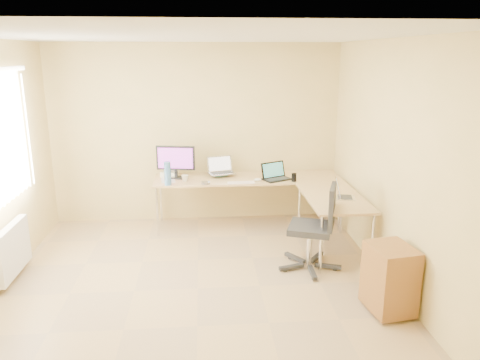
{
  "coord_description": "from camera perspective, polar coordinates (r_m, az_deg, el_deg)",
  "views": [
    {
      "loc": [
        0.08,
        -4.52,
        2.44
      ],
      "look_at": [
        0.55,
        1.1,
        0.9
      ],
      "focal_mm": 34.71,
      "sensor_mm": 36.0,
      "label": 1
    }
  ],
  "objects": [
    {
      "name": "desk_return",
      "position": [
        5.98,
        11.3,
        -5.34
      ],
      "size": [
        0.7,
        1.3,
        0.73
      ],
      "primitive_type": "cube",
      "color": "tan",
      "rests_on": "ground"
    },
    {
      "name": "wall_front",
      "position": [
        2.54,
        -6.22,
        -11.4
      ],
      "size": [
        4.5,
        0.0,
        4.5
      ],
      "primitive_type": "plane",
      "rotation": [
        -1.57,
        0.0,
        0.0
      ],
      "color": "#E5C780",
      "rests_on": "ground"
    },
    {
      "name": "wall_right",
      "position": [
        5.08,
        18.78,
        1.49
      ],
      "size": [
        0.0,
        4.5,
        4.5
      ],
      "primitive_type": "plane",
      "rotation": [
        1.57,
        0.0,
        -1.57
      ],
      "color": "#E5C780",
      "rests_on": "ground"
    },
    {
      "name": "water_bottle",
      "position": [
        6.29,
        -8.89,
        0.81
      ],
      "size": [
        0.11,
        0.11,
        0.32
      ],
      "primitive_type": "cylinder",
      "rotation": [
        0.0,
        0.0,
        0.25
      ],
      "color": "teal",
      "rests_on": "desk_main"
    },
    {
      "name": "mug",
      "position": [
        6.46,
        -6.77,
        0.23
      ],
      "size": [
        0.11,
        0.11,
        0.09
      ],
      "primitive_type": "imported",
      "rotation": [
        0.0,
        0.0,
        0.19
      ],
      "color": "silver",
      "rests_on": "desk_main"
    },
    {
      "name": "laptop_center",
      "position": [
        6.65,
        -2.28,
        1.79
      ],
      "size": [
        0.43,
        0.37,
        0.24
      ],
      "primitive_type": "cube",
      "rotation": [
        0.0,
        0.0,
        0.27
      ],
      "color": "silver",
      "rests_on": "desk_main"
    },
    {
      "name": "mouse",
      "position": [
        6.45,
        2.17,
        0.05
      ],
      "size": [
        0.12,
        0.09,
        0.04
      ],
      "primitive_type": "ellipsoid",
      "rotation": [
        0.0,
        0.0,
        0.21
      ],
      "color": "white",
      "rests_on": "desk_main"
    },
    {
      "name": "floor",
      "position": [
        5.14,
        -5.24,
        -13.14
      ],
      "size": [
        4.5,
        4.5,
        0.0
      ],
      "primitive_type": "plane",
      "color": "tan",
      "rests_on": "ground"
    },
    {
      "name": "desk_main",
      "position": [
        6.73,
        0.96,
        -2.69
      ],
      "size": [
        2.65,
        0.7,
        0.73
      ],
      "primitive_type": "cube",
      "color": "tan",
      "rests_on": "ground"
    },
    {
      "name": "office_chair",
      "position": [
        5.44,
        8.61,
        -5.79
      ],
      "size": [
        0.79,
        0.79,
        1.03
      ],
      "primitive_type": "cube",
      "rotation": [
        0.0,
        0.0,
        -0.34
      ],
      "color": "#2A2A2A",
      "rests_on": "ground"
    },
    {
      "name": "keyboard",
      "position": [
        6.33,
        0.15,
        -0.33
      ],
      "size": [
        0.37,
        0.12,
        0.02
      ],
      "primitive_type": "cube",
      "rotation": [
        0.0,
        0.0,
        0.05
      ],
      "color": "white",
      "rests_on": "desk_main"
    },
    {
      "name": "papers",
      "position": [
        6.55,
        -8.82,
        -0.03
      ],
      "size": [
        0.22,
        0.29,
        0.01
      ],
      "primitive_type": "cube",
      "rotation": [
        0.0,
        0.0,
        0.11
      ],
      "color": "silver",
      "rests_on": "desk_main"
    },
    {
      "name": "laptop_return",
      "position": [
        5.8,
        12.82,
        -1.28
      ],
      "size": [
        0.33,
        0.28,
        0.19
      ],
      "primitive_type": "cube",
      "rotation": [
        0.0,
        0.0,
        1.35
      ],
      "color": "silver",
      "rests_on": "desk_return"
    },
    {
      "name": "cabinet",
      "position": [
        4.77,
        17.93,
        -11.4
      ],
      "size": [
        0.44,
        0.52,
        0.65
      ],
      "primitive_type": "cube",
      "rotation": [
        0.0,
        0.0,
        0.15
      ],
      "color": "olive",
      "rests_on": "ground"
    },
    {
      "name": "desk_fan",
      "position": [
        6.78,
        -8.25,
        1.53
      ],
      "size": [
        0.2,
        0.2,
        0.24
      ],
      "primitive_type": "cylinder",
      "rotation": [
        0.0,
        0.0,
        0.07
      ],
      "color": "white",
      "rests_on": "desk_main"
    },
    {
      "name": "radiator",
      "position": [
        5.75,
        -26.17,
        -7.7
      ],
      "size": [
        0.09,
        0.8,
        0.55
      ],
      "primitive_type": "cube",
      "color": "white",
      "rests_on": "ground"
    },
    {
      "name": "monitor",
      "position": [
        6.61,
        -7.9,
        2.21
      ],
      "size": [
        0.57,
        0.27,
        0.47
      ],
      "primitive_type": "cube",
      "rotation": [
        0.0,
        0.0,
        -0.17
      ],
      "color": "black",
      "rests_on": "desk_main"
    },
    {
      "name": "black_cup",
      "position": [
        6.46,
        6.65,
        0.32
      ],
      "size": [
        0.09,
        0.09,
        0.11
      ],
      "primitive_type": "cylinder",
      "rotation": [
        0.0,
        0.0,
        -0.43
      ],
      "color": "black",
      "rests_on": "desk_main"
    },
    {
      "name": "book_stack",
      "position": [
        6.79,
        -2.67,
        0.84
      ],
      "size": [
        0.26,
        0.3,
        0.04
      ],
      "primitive_type": "cube",
      "rotation": [
        0.0,
        0.0,
        0.32
      ],
      "color": "#227473",
      "rests_on": "desk_main"
    },
    {
      "name": "cd_stack",
      "position": [
        6.31,
        -4.25,
        -0.36
      ],
      "size": [
        0.16,
        0.16,
        0.03
      ],
      "primitive_type": "cylinder",
      "rotation": [
        0.0,
        0.0,
        0.38
      ],
      "color": "#AEAEBF",
      "rests_on": "desk_main"
    },
    {
      "name": "wall_back",
      "position": [
        6.87,
        -5.4,
        5.64
      ],
      "size": [
        4.5,
        0.0,
        4.5
      ],
      "primitive_type": "plane",
      "rotation": [
        1.57,
        0.0,
        0.0
      ],
      "color": "#E5C780",
      "rests_on": "ground"
    },
    {
      "name": "white_box",
      "position": [
        6.74,
        -8.69,
        0.73
      ],
      "size": [
        0.26,
        0.22,
        0.08
      ],
      "primitive_type": "cube",
      "rotation": [
        0.0,
        0.0,
        -0.35
      ],
      "color": "white",
      "rests_on": "desk_main"
    },
    {
      "name": "laptop_black",
      "position": [
        6.51,
        4.54,
        1.07
      ],
      "size": [
        0.47,
        0.42,
        0.24
      ],
      "primitive_type": "cube",
      "rotation": [
        0.0,
        0.0,
        0.47
      ],
      "color": "black",
      "rests_on": "desk_main"
    },
    {
      "name": "ceiling",
      "position": [
        4.53,
        -6.06,
        17.22
      ],
      "size": [
        4.5,
        4.5,
        0.0
      ],
      "primitive_type": "plane",
      "rotation": [
        3.14,
        0.0,
        0.0
      ],
      "color": "white",
      "rests_on": "ground"
    }
  ]
}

